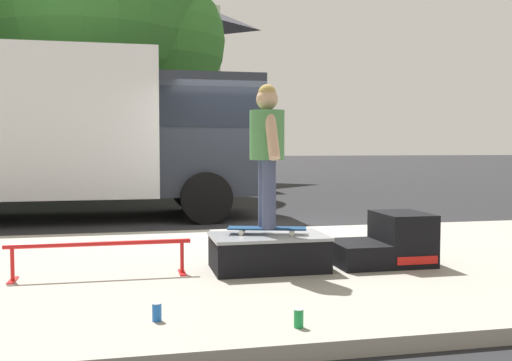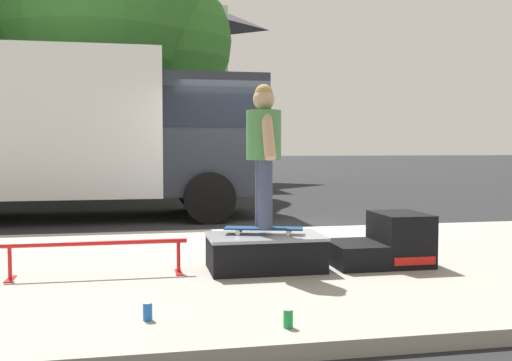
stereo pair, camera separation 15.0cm
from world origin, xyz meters
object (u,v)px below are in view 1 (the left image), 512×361
street_tree_neighbour (105,18)px  soda_can (299,318)px  soda_can_b (157,312)px  box_truck (72,127)px  skate_box (268,251)px  grind_rail (100,250)px  skateboard (267,229)px  kicker_ramp (388,243)px  skater_kid (267,144)px

street_tree_neighbour → soda_can: bearing=-82.0°
soda_can_b → box_truck: size_ratio=0.02×
soda_can_b → box_truck: bearing=99.9°
skate_box → grind_rail: skate_box is taller
grind_rail → skateboard: bearing=0.7°
soda_can → street_tree_neighbour: street_tree_neighbour is taller
box_truck → skate_box: bearing=-66.8°
soda_can → box_truck: box_truck is taller
skate_box → grind_rail: size_ratio=0.67×
kicker_ramp → skateboard: 1.31m
grind_rail → skate_box: bearing=-0.6°
box_truck → street_tree_neighbour: 6.00m
soda_can_b → box_truck: 7.30m
kicker_ramp → skater_kid: skater_kid is taller
skate_box → skateboard: skateboard is taller
skateboard → soda_can: size_ratio=6.39×
skater_kid → soda_can_b: 2.24m
kicker_ramp → street_tree_neighbour: (-3.26, 10.67, 4.46)m
kicker_ramp → street_tree_neighbour: size_ratio=0.12×
skate_box → grind_rail: 1.62m
skater_kid → street_tree_neighbour: street_tree_neighbour is taller
skateboard → skater_kid: (0.00, 0.00, 0.85)m
kicker_ramp → soda_can: size_ratio=7.86×
soda_can → skateboard: bearing=83.3°
soda_can_b → street_tree_neighbour: street_tree_neighbour is taller
skate_box → skater_kid: size_ratio=0.80×
grind_rail → skateboard: size_ratio=2.11×
skater_kid → box_truck: bearing=113.3°
skateboard → street_tree_neighbour: street_tree_neighbour is taller
skater_kid → soda_can: skater_kid is taller
soda_can → kicker_ramp: bearing=50.4°
skateboard → skate_box: bearing=-80.2°
skate_box → street_tree_neighbour: (-1.98, 10.67, 4.50)m
skate_box → kicker_ramp: size_ratio=1.14×
skate_box → grind_rail: (-1.62, 0.02, 0.07)m
skater_kid → soda_can: bearing=-96.7°
grind_rail → soda_can_b: size_ratio=13.47×
skateboard → street_tree_neighbour: (-1.97, 10.64, 4.28)m
skate_box → soda_can_b: (-1.16, -1.48, -0.12)m
box_truck → street_tree_neighbour: (0.41, 5.12, 3.10)m
street_tree_neighbour → skateboard: bearing=-79.5°
soda_can → street_tree_neighbour: (-1.75, 12.50, 4.62)m
grind_rail → skater_kid: bearing=0.7°
skateboard → street_tree_neighbour: bearing=100.5°
skate_box → soda_can: (-0.23, -1.83, -0.12)m
skater_kid → street_tree_neighbour: size_ratio=0.18×
grind_rail → soda_can_b: grind_rail is taller
skateboard → soda_can: (-0.22, -1.86, -0.34)m
kicker_ramp → soda_can_b: bearing=-148.9°
soda_can → soda_can_b: same height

